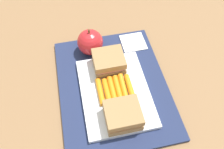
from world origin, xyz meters
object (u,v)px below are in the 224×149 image
Objects in this scene: carrot_sticks_bundle at (115,89)px; paper_napkin at (133,42)px; food_tray at (115,92)px; sandwich_half_left at (123,115)px; sandwich_half_right at (109,62)px; apple at (90,42)px.

paper_napkin is (0.16, -0.09, -0.02)m from carrot_sticks_bundle.
sandwich_half_left reaches higher than food_tray.
sandwich_half_right is 0.96× the size of apple.
sandwich_half_right is 0.09m from apple.
paper_napkin is at bearing -29.73° from food_tray.
sandwich_half_right reaches higher than carrot_sticks_bundle.
sandwich_half_right is (0.08, 0.00, 0.03)m from food_tray.
sandwich_half_right is 1.14× the size of paper_napkin.
carrot_sticks_bundle is (0.00, 0.00, 0.01)m from food_tray.
sandwich_half_left reaches higher than carrot_sticks_bundle.
food_tray is 2.76× the size of apple.
sandwich_half_left is at bearing 180.00° from sandwich_half_right.
apple reaches higher than food_tray.
apple reaches higher than sandwich_half_left.
apple is 0.13m from paper_napkin.
sandwich_half_right is at bearing 0.00° from food_tray.
sandwich_half_left is at bearing -170.99° from apple.
food_tray is at bearing 180.00° from sandwich_half_right.
carrot_sticks_bundle is 0.18m from paper_napkin.
sandwich_half_right reaches higher than food_tray.
apple is (0.16, 0.04, 0.03)m from food_tray.
sandwich_half_left is (-0.08, 0.00, 0.03)m from food_tray.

